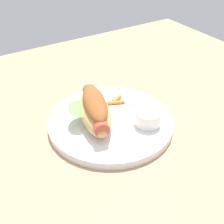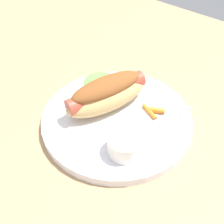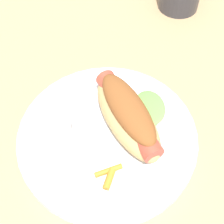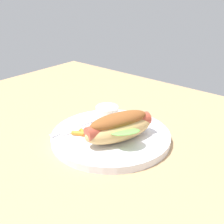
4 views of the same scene
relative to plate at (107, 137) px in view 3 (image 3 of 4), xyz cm
name	(u,v)px [view 3 (image 3 of 4)]	position (x,y,z in cm)	size (l,w,h in cm)	color
ground_plane	(133,141)	(-3.07, 2.52, -1.70)	(120.00, 90.00, 1.80)	tan
plate	(107,137)	(0.00, 0.00, 0.00)	(26.26, 26.26, 1.60)	white
hot_dog	(128,115)	(-3.03, 1.05, 3.88)	(11.79, 16.80, 6.05)	tan
sauce_ramekin	(53,131)	(5.64, -5.28, 2.36)	(5.46, 5.46, 3.11)	white
fork	(75,178)	(7.79, 1.78, 1.00)	(3.05, 15.35, 0.40)	silver
knife	(81,163)	(5.85, 0.74, 0.98)	(14.89, 1.40, 0.36)	silver
carrot_garnish	(109,175)	(4.48, 4.81, 1.24)	(4.25, 3.19, 0.97)	orange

